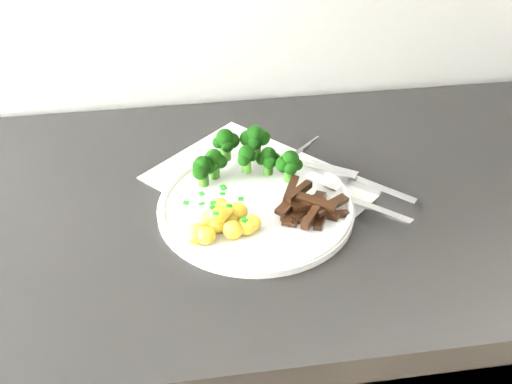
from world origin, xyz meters
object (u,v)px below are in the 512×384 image
at_px(recipe_paper, 260,183).
at_px(potatoes, 224,220).
at_px(beef_strips, 309,207).
at_px(fork, 360,201).
at_px(broccoli, 245,153).
at_px(knife, 364,184).
at_px(plate, 256,206).

bearing_deg(recipe_paper, potatoes, -121.92).
bearing_deg(beef_strips, fork, 4.35).
bearing_deg(broccoli, fork, -35.09).
relative_size(broccoli, knife, 0.91).
height_order(broccoli, beef_strips, broccoli).
height_order(plate, knife, knife).
relative_size(broccoli, fork, 1.15).
relative_size(beef_strips, knife, 0.62).
bearing_deg(recipe_paper, knife, -12.84).
xyz_separation_m(recipe_paper, broccoli, (-0.02, 0.02, 0.04)).
xyz_separation_m(plate, beef_strips, (0.07, -0.03, 0.01)).
distance_m(potatoes, fork, 0.18).
bearing_deg(knife, potatoes, -161.44).
bearing_deg(knife, plate, -170.73).
relative_size(plate, beef_strips, 2.54).
bearing_deg(beef_strips, plate, 156.60).
relative_size(plate, potatoes, 2.75).
height_order(beef_strips, fork, beef_strips).
distance_m(recipe_paper, fork, 0.15).
distance_m(broccoli, knife, 0.17).
bearing_deg(recipe_paper, beef_strips, -59.78).
bearing_deg(beef_strips, knife, 30.45).
distance_m(plate, potatoes, 0.07).
bearing_deg(fork, broccoli, 144.91).
height_order(recipe_paper, fork, fork).
height_order(recipe_paper, plate, plate).
relative_size(recipe_paper, plate, 1.34).
distance_m(broccoli, beef_strips, 0.13).
height_order(recipe_paper, potatoes, potatoes).
relative_size(recipe_paper, potatoes, 3.70).
height_order(recipe_paper, beef_strips, beef_strips).
relative_size(beef_strips, fork, 0.78).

